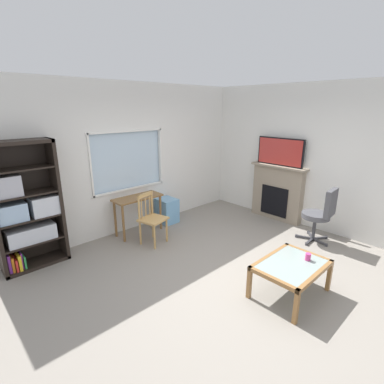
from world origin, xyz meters
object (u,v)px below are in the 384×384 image
at_px(coffee_table, 291,268).
at_px(sippy_cup, 308,257).
at_px(desk_under_window, 138,204).
at_px(wooden_chair, 152,218).
at_px(office_chair, 321,213).
at_px(tv, 280,152).
at_px(fireplace, 277,192).
at_px(bookshelf, 26,210).
at_px(plastic_drawer_unit, 167,210).

relative_size(coffee_table, sippy_cup, 10.40).
bearing_deg(desk_under_window, wooden_chair, -96.90).
xyz_separation_m(wooden_chair, coffee_table, (0.42, -2.42, -0.08)).
bearing_deg(desk_under_window, office_chair, -50.03).
bearing_deg(tv, office_chair, -110.75).
xyz_separation_m(office_chair, sippy_cup, (-1.53, -0.50, -0.07)).
distance_m(desk_under_window, sippy_cup, 3.09).
xyz_separation_m(fireplace, coffee_table, (-2.21, -1.54, -0.21)).
xyz_separation_m(desk_under_window, wooden_chair, (-0.06, -0.52, -0.12)).
relative_size(bookshelf, coffee_table, 2.03).
bearing_deg(coffee_table, sippy_cup, -22.72).
height_order(wooden_chair, tv, tv).
bearing_deg(fireplace, office_chair, -111.55).
bearing_deg(tv, fireplace, -0.00).
bearing_deg(office_chair, tv, 69.25).
height_order(tv, office_chair, tv).
bearing_deg(sippy_cup, desk_under_window, 101.03).
distance_m(bookshelf, sippy_cup, 3.98).
bearing_deg(wooden_chair, tv, -18.61).
distance_m(wooden_chair, fireplace, 2.78).
relative_size(wooden_chair, plastic_drawer_unit, 1.78).
height_order(bookshelf, desk_under_window, bookshelf).
bearing_deg(bookshelf, sippy_cup, -52.43).
bearing_deg(sippy_cup, coffee_table, 157.28).
xyz_separation_m(wooden_chair, tv, (2.61, -0.88, 0.99)).
distance_m(plastic_drawer_unit, sippy_cup, 3.09).
relative_size(fireplace, office_chair, 1.20).
bearing_deg(office_chair, desk_under_window, 129.97).
bearing_deg(fireplace, tv, 180.00).
relative_size(bookshelf, office_chair, 1.90).
bearing_deg(wooden_chair, office_chair, -42.72).
distance_m(wooden_chair, office_chair, 2.97).
relative_size(office_chair, coffee_table, 1.07).
distance_m(desk_under_window, fireplace, 2.93).
distance_m(office_chair, sippy_cup, 1.61).
relative_size(desk_under_window, wooden_chair, 1.02).
bearing_deg(bookshelf, plastic_drawer_unit, -1.37).
height_order(desk_under_window, sippy_cup, desk_under_window).
xyz_separation_m(desk_under_window, office_chair, (2.12, -2.53, -0.03)).
xyz_separation_m(tv, sippy_cup, (-1.96, -1.64, -0.97)).
height_order(wooden_chair, sippy_cup, wooden_chair).
xyz_separation_m(plastic_drawer_unit, coffee_table, (-0.36, -2.98, 0.13)).
relative_size(bookshelf, desk_under_window, 2.06).
height_order(bookshelf, tv, bookshelf).
bearing_deg(plastic_drawer_unit, desk_under_window, -176.06).
bearing_deg(bookshelf, desk_under_window, -3.48).
bearing_deg(desk_under_window, bookshelf, 176.52).
xyz_separation_m(tv, office_chair, (-0.43, -1.14, -0.90)).
bearing_deg(plastic_drawer_unit, fireplace, -38.07).
relative_size(bookshelf, tv, 1.88).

